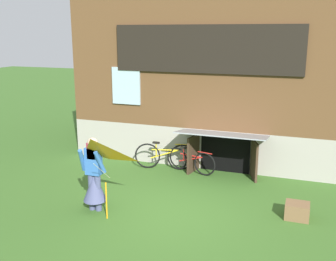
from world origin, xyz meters
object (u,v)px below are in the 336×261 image
object	(u,v)px
person	(94,180)
bicycle_yellow	(165,156)
kite	(92,161)
bicycle_red	(190,161)
wooden_crate	(297,211)

from	to	relation	value
person	bicycle_yellow	distance (m)	3.19
kite	bicycle_red	world-z (taller)	kite
bicycle_yellow	wooden_crate	distance (m)	4.30
bicycle_yellow	wooden_crate	world-z (taller)	bicycle_yellow
bicycle_yellow	bicycle_red	bearing A→B (deg)	-18.61
bicycle_red	bicycle_yellow	bearing A→B (deg)	-170.84
kite	wooden_crate	xyz separation A→B (m)	(3.97, 1.68, -1.20)
wooden_crate	bicycle_red	bearing A→B (deg)	146.35
bicycle_yellow	wooden_crate	size ratio (longest dim) A/B	3.46
person	kite	size ratio (longest dim) A/B	0.99
person	wooden_crate	size ratio (longest dim) A/B	3.35
person	bicycle_red	bearing A→B (deg)	63.92
kite	bicycle_red	xyz separation A→B (m)	(0.99, 3.66, -1.02)
person	bicycle_red	xyz separation A→B (m)	(1.30, 3.08, -0.36)
wooden_crate	kite	bearing A→B (deg)	-157.03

